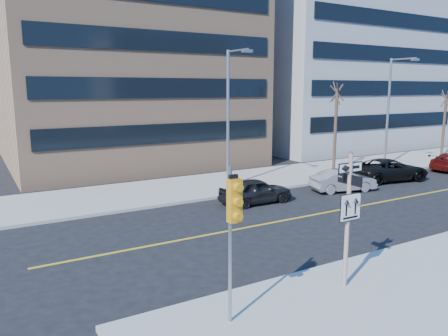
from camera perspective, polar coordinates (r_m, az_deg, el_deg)
ground at (r=15.73m, az=8.74°, el=-12.07°), size 120.00×120.00×0.00m
far_sidewalk at (r=36.30m, az=18.99°, el=0.44°), size 66.00×6.00×0.15m
road_centerline at (r=26.82m, az=23.49°, el=-3.36°), size 40.00×0.14×0.01m
sign_pole at (r=13.20m, az=15.94°, el=-5.57°), size 0.92×0.92×4.06m
traffic_signal at (r=10.47m, az=1.26°, el=-5.94°), size 0.32×0.45×4.00m
parked_car_a at (r=23.00m, az=4.15°, el=-2.98°), size 1.66×3.98×1.35m
parked_car_b at (r=26.54m, az=15.29°, el=-1.61°), size 2.19×4.07×1.27m
parked_car_c at (r=30.58m, az=20.79°, el=-0.21°), size 3.29×5.53×1.44m
streetlight_a at (r=25.70m, az=0.80°, el=7.65°), size 0.55×2.25×8.00m
streetlight_b at (r=35.04m, az=20.98°, el=7.69°), size 0.55×2.25×8.00m
street_tree_west at (r=31.67m, az=14.54°, el=9.22°), size 1.80×1.80×6.35m
street_tree_east at (r=42.02m, az=27.03°, el=7.85°), size 1.80×1.80×5.75m
building_brick at (r=38.05m, az=-13.46°, el=14.65°), size 18.00×18.00×18.00m
building_grey_mid at (r=48.47m, az=13.32°, el=11.89°), size 20.00×16.00×15.00m
building_grey_far at (r=66.41m, az=25.00°, el=11.16°), size 18.00×18.00×16.00m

